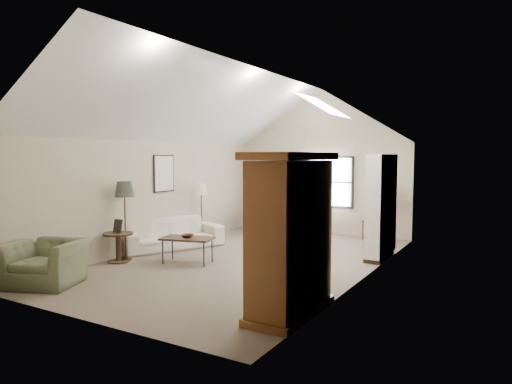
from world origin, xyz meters
The scene contains 18 objects.
room_shell centered at (0.00, 0.00, 3.21)m, with size 5.01×8.01×4.00m.
window centered at (0.10, 3.96, 1.45)m, with size 1.72×0.08×1.42m, color black.
skylight centered at (1.30, 0.90, 3.22)m, with size 0.80×1.20×0.52m, color white, non-canonical shape.
wall_art centered at (-1.88, 1.94, 1.73)m, with size 1.97×3.71×0.88m.
armoire centered at (2.18, -2.40, 1.10)m, with size 0.60×1.50×2.20m, color brown.
tv_alcove centered at (2.34, 1.60, 1.15)m, with size 0.32×1.30×2.10m, color white.
media_console centered at (2.32, 1.60, 0.30)m, with size 0.34×1.18×0.60m, color #382316.
tv_panel centered at (2.32, 1.60, 0.92)m, with size 0.05×0.90×0.55m, color black.
sofa centered at (-2.20, 0.19, 0.35)m, with size 2.40×0.94×0.70m, color silver.
armchair_near centered at (-2.01, -3.19, 0.37)m, with size 1.15×1.00×0.75m, color #535B40.
armchair_far centered at (-1.24, 3.62, 0.40)m, with size 0.86×0.88×0.80m, color #696B4B.
coffee_table centered at (-0.92, -0.78, 0.26)m, with size 1.03×0.57×0.52m, color #3E2C19.
bowl centered at (-0.92, -0.78, 0.56)m, with size 0.25×0.25×0.06m, color #3E2319.
side_table centered at (-2.20, -1.41, 0.30)m, with size 0.60×0.60×0.60m, color #312014.
side_chair centered at (1.60, 3.70, 0.59)m, with size 0.46×0.46×1.19m, color maroon.
tripod_lamp centered at (1.89, 3.28, 0.90)m, with size 0.52×0.52×1.81m, color white, non-canonical shape.
dark_lamp centered at (-2.20, -1.21, 0.84)m, with size 0.40×0.40×1.67m, color #282E20, non-canonical shape.
tan_lamp centered at (-2.20, 1.39, 0.75)m, with size 0.30×0.30×1.50m, color tan, non-canonical shape.
Camera 1 is at (4.85, -7.92, 2.16)m, focal length 32.00 mm.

